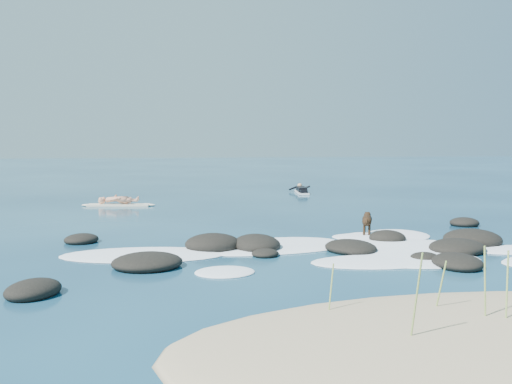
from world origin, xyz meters
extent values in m
plane|color=#0A2642|center=(0.00, 0.00, 0.00)|extent=(160.00, 160.00, 0.00)
ellipsoid|color=#9E8966|center=(0.00, -8.20, 0.00)|extent=(9.00, 4.40, 0.60)
cylinder|color=#8AA550|center=(-1.46, -8.52, 0.71)|extent=(0.08, 0.21, 1.17)
cylinder|color=#8AA550|center=(-2.03, -7.06, 0.49)|extent=(0.12, 0.10, 0.74)
cylinder|color=#8AA550|center=(-0.56, -7.40, 0.53)|extent=(0.13, 0.14, 0.81)
cylinder|color=#8AA550|center=(-0.23, -7.95, 0.67)|extent=(0.06, 0.07, 1.10)
cylinder|color=#8AA550|center=(0.02, -8.04, 0.64)|extent=(0.13, 0.19, 1.03)
ellipsoid|color=black|center=(3.33, -1.68, 0.13)|extent=(1.82, 1.79, 0.52)
ellipsoid|color=black|center=(-3.11, -1.20, 0.13)|extent=(1.39, 1.25, 0.51)
ellipsoid|color=black|center=(2.47, -2.49, 0.10)|extent=(1.79, 1.71, 0.41)
ellipsoid|color=black|center=(-2.08, -1.37, 0.12)|extent=(1.27, 1.55, 0.48)
ellipsoid|color=black|center=(0.05, -1.99, 0.09)|extent=(1.49, 1.62, 0.36)
ellipsoid|color=black|center=(-6.33, 0.35, 0.08)|extent=(1.14, 1.19, 0.30)
ellipsoid|color=black|center=(-4.63, -2.87, 0.10)|extent=(1.85, 1.80, 0.38)
ellipsoid|color=black|center=(1.41, -0.92, 0.10)|extent=(1.18, 1.11, 0.41)
ellipsoid|color=black|center=(1.29, -3.22, 0.06)|extent=(0.82, 0.80, 0.23)
ellipsoid|color=black|center=(4.88, 1.37, 0.08)|extent=(1.21, 1.19, 0.34)
ellipsoid|color=black|center=(-6.47, -4.75, 0.09)|extent=(1.21, 1.32, 0.35)
ellipsoid|color=black|center=(1.66, -3.93, 0.09)|extent=(1.23, 1.47, 0.34)
ellipsoid|color=black|center=(-2.03, -2.16, 0.05)|extent=(0.84, 0.88, 0.21)
ellipsoid|color=white|center=(0.20, -3.25, 0.01)|extent=(2.96, 1.60, 0.12)
ellipsoid|color=white|center=(-1.48, -1.60, 0.01)|extent=(3.54, 1.63, 0.12)
ellipsoid|color=white|center=(2.10, -0.01, 0.01)|extent=(2.19, 2.37, 0.12)
ellipsoid|color=white|center=(1.75, -2.20, 0.01)|extent=(3.83, 2.19, 0.12)
ellipsoid|color=white|center=(-4.72, -1.62, 0.01)|extent=(3.92, 2.18, 0.12)
ellipsoid|color=white|center=(1.59, -1.52, 0.01)|extent=(4.00, 2.90, 0.12)
ellipsoid|color=white|center=(-4.80, -1.77, 0.01)|extent=(1.91, 0.99, 0.12)
ellipsoid|color=white|center=(1.34, -0.38, 0.01)|extent=(2.74, 2.22, 0.12)
ellipsoid|color=white|center=(1.20, -3.12, 0.01)|extent=(2.87, 2.19, 0.12)
ellipsoid|color=white|center=(-1.52, -0.97, 0.01)|extent=(3.94, 2.87, 0.12)
ellipsoid|color=white|center=(-3.12, -3.66, 0.01)|extent=(1.29, 1.17, 0.12)
ellipsoid|color=white|center=(1.19, 0.06, 0.01)|extent=(1.10, 0.90, 0.12)
cube|color=#FFEECB|center=(-5.93, 8.70, 0.05)|extent=(2.49, 0.85, 0.08)
ellipsoid|color=#FFEECB|center=(-4.72, 8.52, 0.05)|extent=(0.52, 0.35, 0.09)
ellipsoid|color=#FFEECB|center=(-7.14, 8.88, 0.05)|extent=(0.52, 0.35, 0.09)
imported|color=tan|center=(-5.93, 8.70, 0.88)|extent=(0.46, 0.63, 1.59)
cube|color=white|center=(2.75, 13.05, 0.05)|extent=(0.81, 2.30, 0.08)
ellipsoid|color=white|center=(2.90, 14.17, 0.05)|extent=(0.33, 0.52, 0.08)
cube|color=black|center=(2.75, 13.05, 0.20)|extent=(0.59, 1.42, 0.23)
sphere|color=tan|center=(2.86, 13.84, 0.33)|extent=(0.26, 0.26, 0.24)
cylinder|color=black|center=(2.59, 14.03, 0.19)|extent=(0.57, 0.24, 0.25)
cylinder|color=black|center=(3.16, 13.95, 0.19)|extent=(0.53, 0.37, 0.25)
cube|color=black|center=(2.65, 12.29, 0.16)|extent=(0.42, 0.60, 0.14)
cylinder|color=black|center=(1.19, -0.04, 0.44)|extent=(0.43, 0.58, 0.25)
sphere|color=black|center=(1.28, 0.18, 0.44)|extent=(0.34, 0.34, 0.26)
sphere|color=black|center=(1.10, -0.26, 0.44)|extent=(0.31, 0.31, 0.24)
sphere|color=black|center=(1.33, 0.32, 0.53)|extent=(0.25, 0.25, 0.19)
cone|color=black|center=(1.38, 0.42, 0.52)|extent=(0.14, 0.15, 0.10)
cone|color=black|center=(1.29, 0.33, 0.61)|extent=(0.10, 0.09, 0.09)
cone|color=black|center=(1.38, 0.29, 0.61)|extent=(0.10, 0.09, 0.09)
cylinder|color=black|center=(1.19, 0.15, 0.17)|extent=(0.08, 0.08, 0.34)
cylinder|color=black|center=(1.32, 0.10, 0.17)|extent=(0.08, 0.08, 0.34)
cylinder|color=black|center=(1.06, -0.18, 0.17)|extent=(0.08, 0.08, 0.34)
cylinder|color=black|center=(1.18, -0.23, 0.17)|extent=(0.08, 0.08, 0.34)
cylinder|color=black|center=(1.06, -0.36, 0.49)|extent=(0.13, 0.25, 0.15)
camera|label=1|loc=(-4.41, -14.58, 2.55)|focal=40.00mm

